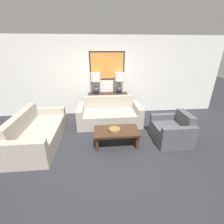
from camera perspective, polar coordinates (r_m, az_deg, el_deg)
ground_plane at (r=3.68m, az=0.83°, el=-14.37°), size 20.00×20.00×0.00m
back_wall at (r=5.38m, az=-1.85°, el=13.32°), size 8.16×0.12×2.65m
console_table at (r=5.36m, az=-1.54°, el=2.96°), size 1.36×0.38×0.80m
table_lamp_left at (r=5.13m, az=-6.21°, el=11.73°), size 0.34×0.34×0.71m
table_lamp_right at (r=5.18m, az=2.89°, el=11.94°), size 0.34×0.34×0.71m
couch_by_back_wall at (r=4.77m, az=-0.97°, el=-1.17°), size 1.96×0.94×0.82m
couch_by_side at (r=4.21m, az=-26.45°, el=-7.29°), size 0.94×1.96×0.82m
coffee_table at (r=3.71m, az=1.68°, el=-8.45°), size 1.09×0.59×0.42m
decorative_bowl at (r=3.59m, az=0.98°, el=-6.79°), size 0.27×0.27×0.07m
armchair_near_back_wall at (r=4.18m, az=21.86°, el=-6.72°), size 0.84×0.92×0.77m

